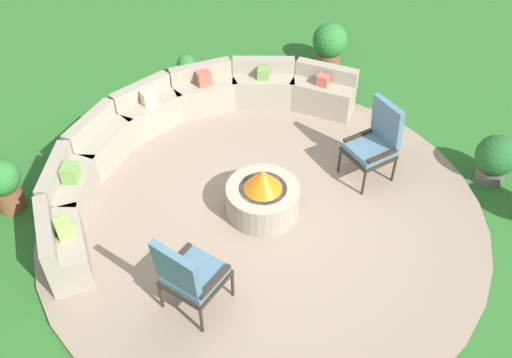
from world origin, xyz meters
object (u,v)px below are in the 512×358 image
Objects in this scene: potted_plant_3 at (496,158)px; fire_pit at (263,196)px; lounge_chair_front_right at (376,141)px; potted_plant_0 at (330,43)px; curved_stone_bench at (176,131)px; lounge_chair_front_left at (188,275)px; potted_plant_2 at (3,183)px; potted_plant_5 at (187,70)px.

fire_pit is at bearing 166.61° from potted_plant_3.
potted_plant_0 is at bearing -25.04° from lounge_chair_front_right.
fire_pit is 1.77m from curved_stone_bench.
curved_stone_bench is 4.37× the size of lounge_chair_front_left.
potted_plant_3 is (3.13, -0.75, 0.06)m from fire_pit.
lounge_chair_front_left reaches higher than potted_plant_2.
lounge_chair_front_right reaches higher than potted_plant_5.
potted_plant_5 is (3.10, 1.73, -0.12)m from potted_plant_2.
fire_pit is 1.20× the size of potted_plant_0.
lounge_chair_front_right is 1.48× the size of potted_plant_0.
lounge_chair_front_left is 0.99× the size of lounge_chair_front_right.
lounge_chair_front_right is (2.22, -1.68, 0.28)m from curved_stone_bench.
potted_plant_2 is (-2.36, -0.15, 0.06)m from curved_stone_bench.
potted_plant_0 is at bearing -10.00° from potted_plant_5.
fire_pit is at bearing -27.68° from potted_plant_2.
fire_pit is 1.69m from lounge_chair_front_left.
lounge_chair_front_left is at bearing -176.87° from potted_plant_3.
fire_pit is 3.89m from potted_plant_0.
fire_pit is 3.30m from potted_plant_2.
lounge_chair_front_left is at bearing -57.95° from potted_plant_2.
potted_plant_0 is 3.60m from potted_plant_3.
curved_stone_bench reaches higher than potted_plant_3.
curved_stone_bench reaches higher than fire_pit.
curved_stone_bench is 2.36m from potted_plant_2.
potted_plant_3 is at bearing -122.34° from lounge_chair_front_right.
potted_plant_5 is (0.18, 3.26, -0.02)m from fire_pit.
potted_plant_0 is at bearing 13.04° from potted_plant_2.
fire_pit is 1.23× the size of potted_plant_2.
lounge_chair_front_left is at bearing -143.54° from fire_pit.
lounge_chair_front_right is at bearing 0.12° from fire_pit.
lounge_chair_front_right reaches higher than potted_plant_3.
lounge_chair_front_right is (1.66, 0.00, 0.32)m from fire_pit.
potted_plant_2 is 6.46m from potted_plant_3.
potted_plant_0 reaches higher than potted_plant_2.
fire_pit is 0.82× the size of lounge_chair_front_left.
fire_pit is 1.33× the size of potted_plant_3.
potted_plant_0 reaches higher than fire_pit.
lounge_chair_front_left is at bearing -136.46° from potted_plant_0.
lounge_chair_front_left reaches higher than potted_plant_3.
potted_plant_3 is at bearing -20.62° from potted_plant_2.
potted_plant_5 is (-1.48, 3.26, -0.34)m from lounge_chair_front_right.
curved_stone_bench is 7.07× the size of potted_plant_3.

